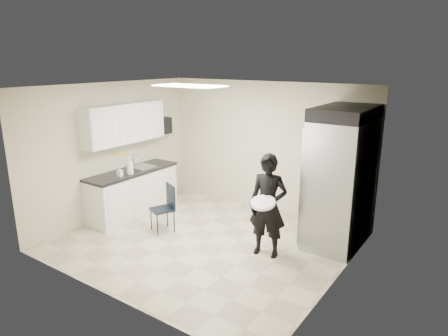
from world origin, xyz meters
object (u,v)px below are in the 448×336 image
Objects in this scene: lower_counter at (133,193)px; folding_chair at (162,209)px; man_tuxedo at (268,206)px; commercial_fridge at (341,183)px.

folding_chair is (1.05, -0.29, -0.01)m from lower_counter.
man_tuxedo reaches higher than folding_chair.
lower_counter is at bearing -170.54° from folding_chair.
man_tuxedo is at bearing 0.06° from lower_counter.
lower_counter is 2.28× the size of folding_chair.
commercial_fridge reaches higher than man_tuxedo.
man_tuxedo reaches higher than lower_counter.
commercial_fridge is 1.33m from man_tuxedo.
commercial_fridge is at bearing 43.98° from man_tuxedo.
man_tuxedo is at bearing 33.41° from folding_chair.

